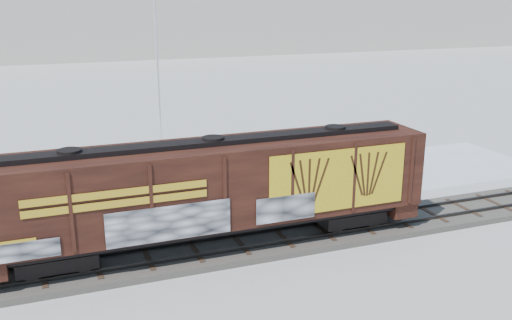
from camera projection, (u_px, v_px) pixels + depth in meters
name	position (u px, v px, depth m)	size (l,w,h in m)	color
ground	(282.00, 242.00, 25.57)	(500.00, 500.00, 0.00)	white
rail_track	(282.00, 239.00, 25.53)	(50.00, 3.40, 0.43)	#59544C
parking_strip	(230.00, 190.00, 32.31)	(40.00, 8.00, 0.03)	white
hopper_railcar	(214.00, 187.00, 23.69)	(18.60, 3.06, 4.59)	black
flagpole	(160.00, 84.00, 36.94)	(2.30, 0.90, 13.39)	silver
car_silver	(54.00, 196.00, 28.89)	(1.88, 4.67, 1.59)	silver
car_white	(162.00, 194.00, 29.51)	(1.51, 4.32, 1.42)	silver
car_dark	(385.00, 165.00, 34.73)	(1.82, 4.48, 1.30)	black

